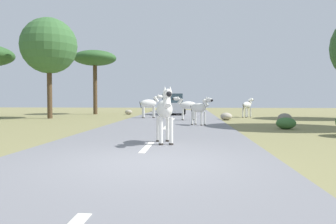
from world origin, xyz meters
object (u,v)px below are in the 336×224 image
bush_0 (286,123)px  car_0 (173,104)px  zebra_1 (247,105)px  car_1 (173,105)px  rock_1 (285,119)px  rock_2 (226,116)px  zebra_3 (150,104)px  tree_6 (49,46)px  rock_0 (129,112)px  tree_4 (95,59)px  zebra_2 (200,108)px  zebra_4 (187,106)px  zebra_0 (165,110)px

bush_0 → car_0: bearing=106.5°
zebra_1 → car_1: size_ratio=0.34×
rock_1 → rock_2: bearing=132.9°
bush_0 → zebra_3: bearing=133.7°
tree_6 → car_1: bearing=34.4°
zebra_3 → rock_0: 6.47m
tree_4 → bush_0: bearing=-46.8°
zebra_1 → car_0: bearing=156.4°
zebra_2 → zebra_4: 3.89m
zebra_2 → rock_1: bearing=155.5°
car_0 → tree_6: (-7.69, -13.97, 4.12)m
zebra_0 → zebra_3: size_ratio=1.03×
zebra_3 → rock_2: zebra_3 is taller
bush_0 → tree_6: bearing=153.1°
rock_0 → car_1: bearing=-7.2°
zebra_2 → rock_1: 4.94m
car_1 → rock_2: (3.73, -6.62, -0.61)m
tree_6 → zebra_3: bearing=2.3°
zebra_3 → bush_0: (7.00, -7.32, -0.76)m
tree_4 → rock_1: size_ratio=7.44×
zebra_0 → tree_6: (-8.99, 12.51, 3.96)m
zebra_1 → rock_1: 6.41m
bush_0 → rock_2: 6.38m
zebra_0 → tree_6: bearing=-66.1°
car_1 → rock_0: 4.00m
rock_1 → zebra_3: bearing=151.5°
car_0 → tree_4: bearing=-127.9°
bush_0 → rock_1: 3.18m
bush_0 → tree_4: bearing=133.2°
tree_4 → bush_0: (12.67, -13.48, -4.62)m
zebra_2 → tree_4: tree_4 is taller
car_1 → rock_2: size_ratio=5.57×
car_0 → rock_1: car_0 is taller
zebra_4 → car_1: (-1.25, 7.54, -0.08)m
zebra_1 → car_1: bearing=-171.8°
car_1 → rock_1: (6.52, -9.61, -0.56)m
car_0 → rock_0: size_ratio=7.10×
zebra_1 → zebra_3: size_ratio=0.90×
tree_4 → zebra_0: bearing=-67.8°
zebra_1 → car_1: (-5.61, 3.29, -0.03)m
tree_6 → zebra_0: bearing=-54.3°
car_0 → rock_0: 8.56m
zebra_3 → rock_1: size_ratio=2.18×
bush_0 → rock_1: rock_1 is taller
zebra_2 → bush_0: zebra_2 is taller
car_0 → rock_2: car_0 is taller
bush_0 → rock_0: 16.32m
car_1 → rock_2: car_1 is taller
tree_6 → rock_2: 12.89m
zebra_1 → tree_6: (-13.83, -2.35, 4.09)m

